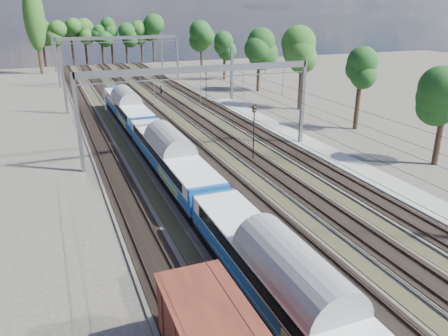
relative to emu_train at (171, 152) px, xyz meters
name	(u,v)px	position (x,y,z in m)	size (l,w,h in m)	color
track_bed	(164,121)	(4.50, 20.14, -2.46)	(21.00, 130.00, 0.34)	#47423A
platform	(362,172)	(16.50, -4.86, -2.41)	(3.00, 70.00, 0.30)	gray
catenary	(151,66)	(4.83, 27.83, 3.84)	(25.65, 130.00, 9.00)	slate
tree_belt	(150,36)	(12.80, 62.96, 5.76)	(39.43, 101.67, 11.60)	black
poplar	(34,18)	(-10.00, 73.14, 9.33)	(4.40, 4.40, 19.04)	black
emu_train	(171,152)	(0.00, 0.00, 0.00)	(2.97, 62.84, 4.34)	black
worker	(161,90)	(8.78, 38.57, -1.72)	(0.61, 0.40, 1.68)	black
signal_near	(254,126)	(8.87, 2.18, 0.91)	(0.36, 0.33, 5.48)	black
signal_far	(206,79)	(14.68, 32.16, 0.84)	(0.38, 0.35, 5.38)	black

